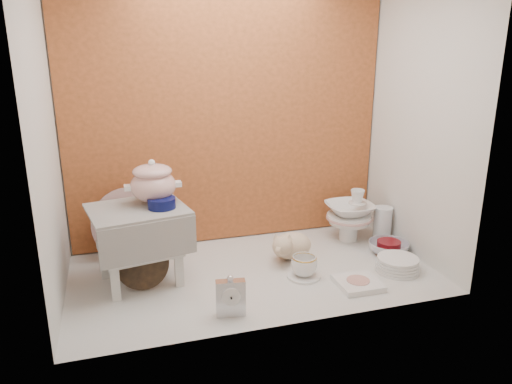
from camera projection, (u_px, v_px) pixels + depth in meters
ground at (253, 273)px, 2.46m from camera, size 1.80×1.80×0.00m
niche_shell at (243, 83)px, 2.35m from camera, size 1.86×1.03×1.53m
step_stool at (140, 245)px, 2.32m from camera, size 0.50×0.45×0.38m
soup_tureen at (153, 181)px, 2.30m from camera, size 0.31×0.31×0.22m
cobalt_bowl at (162, 203)px, 2.26m from camera, size 0.17×0.17×0.05m
floral_platter at (129, 224)px, 2.59m from camera, size 0.39×0.11×0.38m
blue_white_vase at (129, 245)px, 2.50m from camera, size 0.23×0.23×0.24m
lacquer_tray at (142, 263)px, 2.29m from camera, size 0.26×0.14×0.24m
mantel_clock at (231, 296)px, 2.05m from camera, size 0.13×0.06×0.18m
plush_pig at (292, 245)px, 2.59m from camera, size 0.32×0.26×0.16m
teacup_saucer at (304, 276)px, 2.41m from camera, size 0.20×0.20×0.01m
gold_rim_teacup at (304, 266)px, 2.39m from camera, size 0.13×0.13×0.10m
lattice_dish at (358, 283)px, 2.32m from camera, size 0.20×0.20×0.03m
dinner_plate_stack at (398, 264)px, 2.47m from camera, size 0.23×0.23×0.07m
crystal_bowl at (389, 248)px, 2.67m from camera, size 0.24×0.24×0.07m
clear_glass_vase at (382, 224)px, 2.82m from camera, size 0.13×0.13×0.21m
porcelain_tower at (349, 215)px, 2.83m from camera, size 0.29×0.29×0.31m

